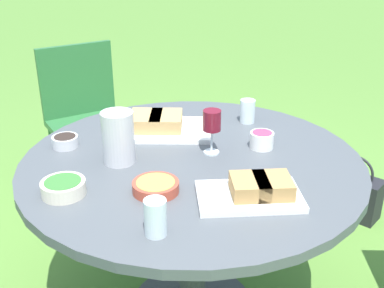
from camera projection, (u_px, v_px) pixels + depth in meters
The scene contains 13 objects.
dining_table at pixel (192, 184), 1.83m from camera, with size 1.27×1.27×0.72m.
chair_near_right at pixel (86, 111), 2.80m from camera, with size 0.54×0.55×0.89m.
water_pitcher at pixel (118, 137), 1.72m from camera, with size 0.13×0.12×0.19m.
wine_glass at pixel (212, 122), 1.78m from camera, with size 0.07×0.07×0.17m.
platter_bread_main at pixel (161, 125), 2.00m from camera, with size 0.45×0.43×0.08m.
platter_charcuterie at pixel (256, 191), 1.51m from camera, with size 0.37×0.37×0.07m.
bowl_fries at pixel (156, 186), 1.56m from camera, with size 0.15×0.15×0.04m.
bowl_salad at pixel (63, 187), 1.54m from camera, with size 0.14×0.14×0.05m.
bowl_olives at pixel (65, 141), 1.87m from camera, with size 0.10×0.10×0.04m.
bowl_dip_red at pixel (262, 139), 1.86m from camera, with size 0.09×0.09×0.06m.
cup_water_near at pixel (155, 217), 1.33m from camera, with size 0.06×0.06×0.11m.
cup_water_far at pixel (247, 111), 2.09m from camera, with size 0.07×0.07×0.10m.
handbag at pixel (353, 194), 2.71m from camera, with size 0.30×0.14×0.37m.
Camera 1 is at (-1.04, 1.21, 1.52)m, focal length 45.00 mm.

